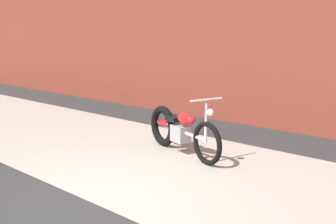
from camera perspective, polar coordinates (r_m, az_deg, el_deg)
ground_plane at (r=5.00m, az=-10.98°, el=-12.45°), size 80.00×80.00×0.00m
sidewalk_slab at (r=6.13m, az=2.27°, el=-7.81°), size 36.00×3.50×0.01m
brick_building_wall at (r=8.78m, az=17.44°, el=14.54°), size 36.00×0.50×5.22m
motorcycle_red at (r=6.79m, az=1.45°, el=-2.49°), size 1.96×0.80×1.03m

